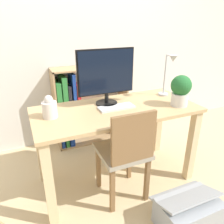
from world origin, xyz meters
The scene contains 11 objects.
ground_plane centered at (0.00, 0.00, 0.00)m, with size 10.00×10.00×0.00m, color #CCB284.
wall_back centered at (0.00, 1.01, 1.30)m, with size 8.00×0.05×2.60m.
desk centered at (0.00, 0.00, 0.62)m, with size 1.45×0.67×0.76m.
monitor centered at (-0.04, 0.13, 1.04)m, with size 0.53×0.20×0.50m.
keyboard centered at (0.00, 0.00, 0.77)m, with size 0.32×0.13×0.02m.
vase centered at (-0.56, 0.03, 0.84)m, with size 0.12×0.12×0.19m.
desk_lamp centered at (0.59, 0.08, 1.02)m, with size 0.10×0.19×0.42m.
potted_plant centered at (0.55, -0.16, 0.91)m, with size 0.18×0.18×0.28m.
chair centered at (-0.04, -0.27, 0.49)m, with size 0.40×0.40×0.87m.
bookshelf centered at (-0.14, 0.84, 0.49)m, with size 0.91×0.28×0.97m.
storage_box centered at (0.28, -0.72, 0.12)m, with size 0.48×0.35×0.30m.
Camera 1 is at (-0.75, -1.61, 1.49)m, focal length 35.00 mm.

